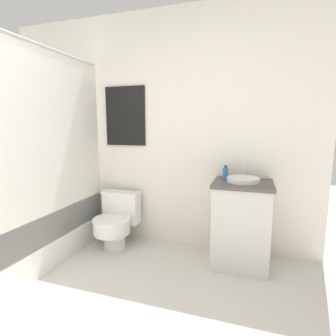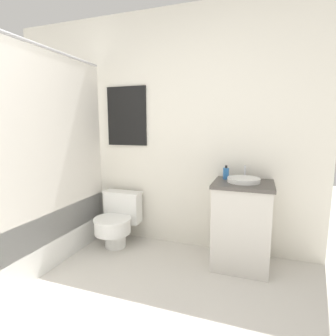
{
  "view_description": "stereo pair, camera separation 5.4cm",
  "coord_description": "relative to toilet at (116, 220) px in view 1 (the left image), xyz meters",
  "views": [
    {
      "loc": [
        1.04,
        -0.54,
        1.31
      ],
      "look_at": [
        0.31,
        1.7,
        0.93
      ],
      "focal_mm": 28.0,
      "sensor_mm": 36.0,
      "label": 1
    },
    {
      "loc": [
        1.09,
        -0.53,
        1.31
      ],
      "look_at": [
        0.31,
        1.7,
        0.93
      ],
      "focal_mm": 28.0,
      "sensor_mm": 36.0,
      "label": 2
    }
  ],
  "objects": [
    {
      "name": "shower_area",
      "position": [
        -0.59,
        -0.51,
        0.03
      ],
      "size": [
        0.58,
        1.54,
        1.98
      ],
      "color": "white",
      "rests_on": "ground_plane"
    },
    {
      "name": "soap_bottle",
      "position": [
        1.15,
        0.1,
        0.57
      ],
      "size": [
        0.06,
        0.06,
        0.13
      ],
      "color": "#2D6BB2",
      "rests_on": "vanity"
    },
    {
      "name": "wall_back",
      "position": [
        0.34,
        0.28,
        0.96
      ],
      "size": [
        3.48,
        0.07,
        2.5
      ],
      "color": "silver",
      "rests_on": "ground_plane"
    },
    {
      "name": "sink",
      "position": [
        1.32,
        0.02,
        0.53
      ],
      "size": [
        0.3,
        0.33,
        0.13
      ],
      "color": "white",
      "rests_on": "vanity"
    },
    {
      "name": "vanity",
      "position": [
        1.32,
        -0.0,
        0.11
      ],
      "size": [
        0.53,
        0.49,
        0.8
      ],
      "color": "beige",
      "rests_on": "ground_plane"
    },
    {
      "name": "toilet",
      "position": [
        0.0,
        0.0,
        0.0
      ],
      "size": [
        0.43,
        0.51,
        0.58
      ],
      "color": "white",
      "rests_on": "ground_plane"
    }
  ]
}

